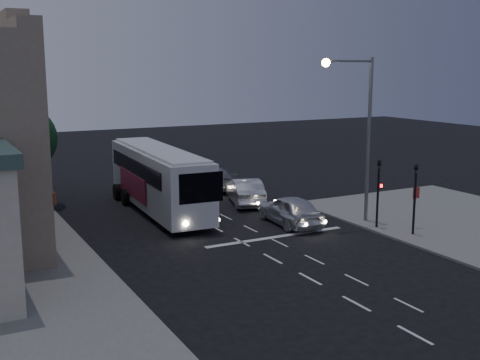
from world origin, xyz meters
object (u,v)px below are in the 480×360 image
traffic_signal_side (415,190)px  street_tree (23,135)px  tour_bus (159,177)px  car_sedan_b (212,178)px  traffic_signal_main (378,185)px  streetlight (360,121)px  car_sedan_a (245,191)px  car_suv (290,210)px  regulatory_sign (415,201)px

traffic_signal_side → street_tree: 23.24m
street_tree → traffic_signal_side: bearing=-44.5°
tour_bus → traffic_signal_side: 14.90m
car_sedan_b → traffic_signal_main: size_ratio=1.31×
streetlight → car_sedan_a: bearing=113.2°
car_sedan_a → street_tree: street_tree is taller
street_tree → car_sedan_a: bearing=-24.1°
car_suv → car_sedan_b: bearing=-88.6°
car_sedan_a → tour_bus: bearing=10.8°
tour_bus → traffic_signal_main: 12.96m
tour_bus → car_sedan_b: (5.74, 4.68, -1.31)m
regulatory_sign → streetlight: size_ratio=0.24×
traffic_signal_main → car_sedan_a: bearing=111.2°
tour_bus → traffic_signal_main: bearing=-43.4°
traffic_signal_side → regulatory_sign: size_ratio=1.86×
car_suv → traffic_signal_side: bearing=134.4°
car_suv → car_sedan_a: bearing=-88.9°
car_sedan_a → regulatory_sign: bearing=135.5°
tour_bus → car_sedan_b: size_ratio=2.37×
traffic_signal_side → street_tree: size_ratio=0.66×
tour_bus → traffic_signal_side: size_ratio=3.09×
regulatory_sign → car_sedan_a: bearing=117.6°
car_sedan_a → car_sedan_b: car_sedan_a is taller
car_suv → streetlight: 6.15m
traffic_signal_main → traffic_signal_side: bearing=-70.5°
regulatory_sign → street_tree: size_ratio=0.35×
car_suv → street_tree: 16.97m
regulatory_sign → streetlight: bearing=128.7°
car_suv → car_sedan_a: (0.25, 5.67, 0.00)m
car_suv → traffic_signal_main: traffic_signal_main is taller
tour_bus → street_tree: 8.76m
car_sedan_a → regulatory_sign: regulatory_sign is taller
traffic_signal_main → traffic_signal_side: size_ratio=1.00×
tour_bus → regulatory_sign: tour_bus is taller
traffic_signal_main → traffic_signal_side: same height
traffic_signal_side → streetlight: 4.84m
car_sedan_a → regulatory_sign: (5.07, -9.71, 0.77)m
car_suv → traffic_signal_side: size_ratio=1.19×
car_suv → car_sedan_b: car_suv is taller
streetlight → car_sedan_b: bearing=103.0°
traffic_signal_side → tour_bus: bearing=130.3°
tour_bus → street_tree: street_tree is taller
streetlight → traffic_signal_main: bearing=-79.8°
streetlight → street_tree: 20.19m
car_suv → car_sedan_a: size_ratio=0.97×
car_sedan_b → traffic_signal_side: traffic_signal_side is taller
traffic_signal_side → car_sedan_a: bearing=110.9°
tour_bus → traffic_signal_main: traffic_signal_main is taller
tour_bus → traffic_signal_main: size_ratio=3.09×
car_sedan_b → street_tree: (-12.62, 0.18, 3.72)m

